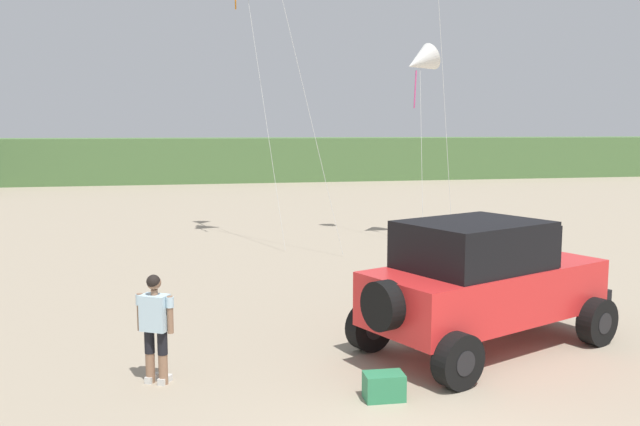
{
  "coord_description": "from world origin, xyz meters",
  "views": [
    {
      "loc": [
        -2.56,
        -6.08,
        3.79
      ],
      "look_at": [
        -0.15,
        5.05,
        2.36
      ],
      "focal_mm": 37.29,
      "sensor_mm": 36.0,
      "label": 1
    }
  ],
  "objects_px": {
    "jeep": "(483,281)",
    "kite_red_delta": "(420,62)",
    "person_watching": "(155,323)",
    "cooler_box": "(384,386)"
  },
  "relations": [
    {
      "from": "jeep",
      "to": "kite_red_delta",
      "type": "xyz_separation_m",
      "value": [
        2.91,
        11.01,
        4.83
      ]
    },
    {
      "from": "person_watching",
      "to": "cooler_box",
      "type": "xyz_separation_m",
      "value": [
        3.15,
        -1.3,
        -0.75
      ]
    },
    {
      "from": "person_watching",
      "to": "kite_red_delta",
      "type": "relative_size",
      "value": 0.25
    },
    {
      "from": "jeep",
      "to": "person_watching",
      "type": "relative_size",
      "value": 3.0
    },
    {
      "from": "jeep",
      "to": "person_watching",
      "type": "bearing_deg",
      "value": -175.3
    },
    {
      "from": "jeep",
      "to": "kite_red_delta",
      "type": "bearing_deg",
      "value": 75.17
    },
    {
      "from": "jeep",
      "to": "cooler_box",
      "type": "relative_size",
      "value": 8.93
    },
    {
      "from": "person_watching",
      "to": "cooler_box",
      "type": "relative_size",
      "value": 2.98
    },
    {
      "from": "person_watching",
      "to": "kite_red_delta",
      "type": "height_order",
      "value": "kite_red_delta"
    },
    {
      "from": "cooler_box",
      "to": "kite_red_delta",
      "type": "height_order",
      "value": "kite_red_delta"
    }
  ]
}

